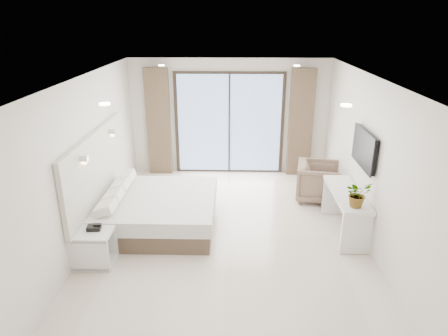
{
  "coord_description": "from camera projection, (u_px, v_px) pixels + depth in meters",
  "views": [
    {
      "loc": [
        0.1,
        -6.04,
        3.58
      ],
      "look_at": [
        -0.06,
        0.4,
        1.11
      ],
      "focal_mm": 32.0,
      "sensor_mm": 36.0,
      "label": 1
    }
  ],
  "objects": [
    {
      "name": "console_desk",
      "position": [
        346.0,
        203.0,
        6.85
      ],
      "size": [
        0.48,
        1.54,
        0.77
      ],
      "color": "white",
      "rests_on": "ground"
    },
    {
      "name": "bed",
      "position": [
        156.0,
        211.0,
        7.15
      ],
      "size": [
        2.06,
        1.97,
        0.72
      ],
      "color": "brown",
      "rests_on": "ground"
    },
    {
      "name": "ground",
      "position": [
        227.0,
        236.0,
        6.92
      ],
      "size": [
        6.2,
        6.2,
        0.0
      ],
      "primitive_type": "plane",
      "color": "beige",
      "rests_on": "ground"
    },
    {
      "name": "phone",
      "position": [
        94.0,
        228.0,
        6.01
      ],
      "size": [
        0.22,
        0.18,
        0.07
      ],
      "primitive_type": "cube",
      "rotation": [
        0.0,
        0.0,
        0.1
      ],
      "color": "black",
      "rests_on": "nightstand"
    },
    {
      "name": "nightstand",
      "position": [
        93.0,
        247.0,
        6.06
      ],
      "size": [
        0.61,
        0.5,
        0.55
      ],
      "rotation": [
        0.0,
        0.0,
        -0.01
      ],
      "color": "white",
      "rests_on": "ground"
    },
    {
      "name": "room_shell",
      "position": [
        217.0,
        135.0,
        7.1
      ],
      "size": [
        4.62,
        6.22,
        2.72
      ],
      "color": "silver",
      "rests_on": "ground"
    },
    {
      "name": "armchair",
      "position": [
        318.0,
        180.0,
        8.16
      ],
      "size": [
        0.93,
        0.97,
        0.86
      ],
      "primitive_type": "imported",
      "rotation": [
        0.0,
        0.0,
        1.38
      ],
      "color": "#816C54",
      "rests_on": "ground"
    },
    {
      "name": "plant",
      "position": [
        357.0,
        197.0,
        6.22
      ],
      "size": [
        0.5,
        0.53,
        0.33
      ],
      "primitive_type": "imported",
      "rotation": [
        0.0,
        0.0,
        0.33
      ],
      "color": "#33662D",
      "rests_on": "console_desk"
    }
  ]
}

